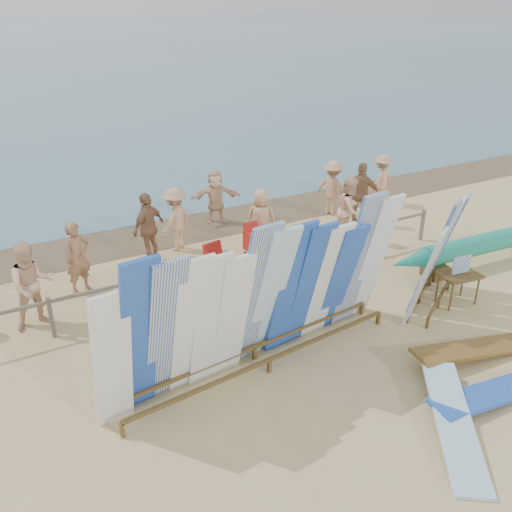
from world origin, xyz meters
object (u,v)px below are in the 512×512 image
stroller (256,247)px  flat_board_b (452,430)px  main_surfboard_rack (262,302)px  outrigger_canoe (487,244)px  beach_chair_left (272,257)px  flat_board_d (497,397)px  vendor_table (457,288)px  beachgoer_6 (261,220)px  beachgoer_5 (216,197)px  beachgoer_8 (350,210)px  side_surfboard_rack (436,257)px  flat_board_c (473,357)px  beachgoer_9 (333,188)px  beachgoer_10 (361,194)px  beachgoer_extra_0 (381,180)px  beachgoer_1 (78,258)px  beachgoer_4 (149,227)px  beachgoer_3 (175,219)px  beachgoer_2 (32,285)px  beach_chair_right (218,268)px

stroller → flat_board_b: bearing=-93.6°
main_surfboard_rack → outrigger_canoe: main_surfboard_rack is taller
main_surfboard_rack → beach_chair_left: bearing=50.8°
main_surfboard_rack → flat_board_d: size_ratio=2.27×
vendor_table → beachgoer_6: bearing=122.7°
flat_board_b → beachgoer_5: beachgoer_5 is taller
main_surfboard_rack → outrigger_canoe: (7.11, 0.95, -0.81)m
beachgoer_8 → beachgoer_5: bearing=95.9°
side_surfboard_rack → beach_chair_left: side_surfboard_rack is taller
flat_board_d → outrigger_canoe: bearing=-43.7°
flat_board_c → beach_chair_left: size_ratio=3.01×
flat_board_c → beachgoer_9: bearing=-8.9°
beach_chair_left → beachgoer_10: bearing=27.8°
outrigger_canoe → beachgoer_10: size_ratio=3.19×
beachgoer_10 → beachgoer_extra_0: bearing=-99.4°
flat_board_b → beachgoer_10: (4.29, 7.61, 0.95)m
beachgoer_extra_0 → beachgoer_8: (-2.82, -1.96, 0.10)m
outrigger_canoe → beachgoer_1: 10.01m
vendor_table → beachgoer_4: bearing=140.1°
side_surfboard_rack → beachgoer_3: bearing=93.4°
main_surfboard_rack → flat_board_b: 3.69m
flat_board_b → beachgoer_5: size_ratio=1.67×
beach_chair_left → beachgoer_6: 1.30m
beachgoer_9 → beachgoer_10: (0.23, -1.10, 0.08)m
main_surfboard_rack → beachgoer_9: size_ratio=3.55×
beachgoer_extra_0 → beachgoer_2: 11.40m
beachgoer_extra_0 → flat_board_c: bearing=43.2°
beachgoer_10 → beachgoer_2: beachgoer_10 is taller
beachgoer_9 → flat_board_d: bearing=136.9°
beachgoer_8 → beachgoer_10: beachgoer_10 is taller
main_surfboard_rack → stroller: (2.10, 3.99, -0.96)m
outrigger_canoe → beachgoer_4: bearing=152.9°
flat_board_b → beachgoer_4: beachgoer_4 is taller
beachgoer_2 → flat_board_b: bearing=-55.7°
beachgoer_extra_0 → beachgoer_4: beachgoer_4 is taller
flat_board_d → beach_chair_right: bearing=23.1°
beachgoer_3 → beachgoer_9: size_ratio=1.00×
main_surfboard_rack → beachgoer_8: (4.98, 3.83, -0.42)m
flat_board_b → beach_chair_right: (-0.94, 6.56, 0.25)m
flat_board_d → beachgoer_4: size_ratio=1.47×
vendor_table → beach_chair_left: size_ratio=1.30×
flat_board_d → beachgoer_4: (-3.33, 8.08, 0.92)m
beach_chair_left → beachgoer_6: beachgoer_6 is taller
flat_board_b → beachgoer_8: beachgoer_8 is taller
beachgoer_9 → beachgoer_2: (-9.20, -2.30, 0.07)m
beachgoer_8 → beachgoer_extra_0: bearing=0.7°
beachgoer_extra_0 → beachgoer_5: bearing=-29.9°
side_surfboard_rack → beachgoer_2: 8.40m
stroller → outrigger_canoe: bearing=-32.3°
outrigger_canoe → beachgoer_10: 3.90m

